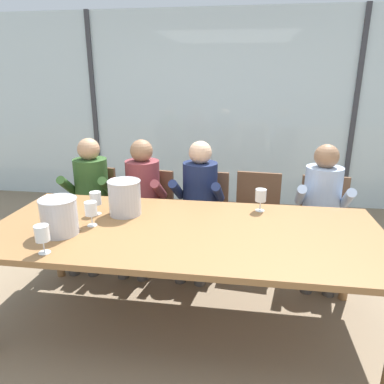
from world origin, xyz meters
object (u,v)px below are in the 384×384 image
Objects in this scene: dining_table at (185,236)px; chair_left_of_center at (150,209)px; person_maroon_top at (141,195)px; person_pale_blue_shirt at (322,204)px; chair_center at (205,211)px; wine_glass_near_bucket at (261,196)px; ice_bucket_primary at (59,216)px; wine_glass_by_right_taster at (91,209)px; person_olive_shirt at (90,193)px; chair_near_window_right at (324,218)px; wine_glass_center_pour at (42,235)px; chair_near_curtain at (93,204)px; chair_right_of_center at (257,212)px; person_navy_polo at (198,198)px; ice_bucket_secondary at (125,197)px; wine_glass_by_left_taster at (96,199)px.

chair_left_of_center reaches higher than dining_table.
person_maroon_top and person_pale_blue_shirt have the same top height.
wine_glass_near_bucket is at bearing -42.67° from chair_center.
wine_glass_by_right_taster is at bearing 46.10° from ice_bucket_primary.
chair_left_of_center is at bearing -172.39° from chair_center.
chair_left_of_center is at bearing 6.70° from person_olive_shirt.
chair_near_window_right is 2.40m from wine_glass_center_pour.
chair_near_curtain is at bearing 137.99° from dining_table.
chair_right_of_center is at bearing 10.33° from chair_center.
person_navy_polo is 4.92× the size of ice_bucket_primary.
ice_bucket_primary is at bearing -67.07° from chair_near_curtain.
wine_glass_near_bucket reaches higher than chair_near_window_right.
chair_center is at bearing 56.48° from ice_bucket_secondary.
chair_left_of_center is at bearing 76.28° from ice_bucket_primary.
ice_bucket_secondary is 1.51× the size of wine_glass_by_right_taster.
person_navy_polo is (1.05, 0.00, 0.00)m from person_olive_shirt.
chair_left_of_center is 1.25m from ice_bucket_primary.
chair_near_curtain is at bearing 177.27° from person_navy_polo.
chair_right_of_center is 1.83m from ice_bucket_primary.
person_maroon_top reaches higher than chair_right_of_center.
wine_glass_center_pour is (-0.06, -0.64, 0.00)m from wine_glass_by_left_taster.
wine_glass_near_bucket reaches higher than chair_center.
chair_right_of_center is at bearing 62.68° from dining_table.
person_olive_shirt is at bearing 141.33° from dining_table.
dining_table is at bearing -112.45° from chair_right_of_center.
chair_right_of_center is at bearing 34.68° from wine_glass_by_left_taster.
chair_left_of_center is 5.08× the size of wine_glass_by_right_taster.
ice_bucket_secondary is at bearing -151.78° from person_pale_blue_shirt.
chair_center is at bearing 131.29° from wine_glass_near_bucket.
wine_glass_by_left_taster is at bearing -140.45° from chair_right_of_center.
wine_glass_by_left_taster and wine_glass_by_right_taster have the same top height.
person_olive_shirt reaches higher than chair_left_of_center.
person_maroon_top is at bearing -175.05° from person_navy_polo.
wine_glass_by_right_taster is at bearing -117.30° from chair_center.
person_navy_polo is (-0.05, -0.13, 0.17)m from chair_center.
ice_bucket_secondary is 1.51× the size of wine_glass_near_bucket.
chair_center is 0.73× the size of person_maroon_top.
person_olive_shirt is at bearing -167.39° from chair_center.
wine_glass_near_bucket is 1.00× the size of wine_glass_by_right_taster.
person_olive_shirt reaches higher than chair_near_window_right.
person_pale_blue_shirt is (1.64, 0.00, 0.00)m from person_maroon_top.
wine_glass_by_left_taster is (-0.19, -0.80, 0.36)m from chair_left_of_center.
chair_near_curtain is at bearing 103.57° from wine_glass_center_pour.
chair_right_of_center is 1.00× the size of chair_near_window_right.
ice_bucket_secondary is at bearing 157.30° from dining_table.
person_maroon_top is at bearing -6.84° from chair_near_curtain.
chair_near_curtain is (-1.11, 1.00, -0.19)m from dining_table.
wine_glass_by_left_taster is (0.37, -0.68, 0.19)m from person_olive_shirt.
person_olive_shirt is 0.80m from wine_glass_by_left_taster.
wine_glass_by_left_taster and wine_glass_center_pour have the same top height.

